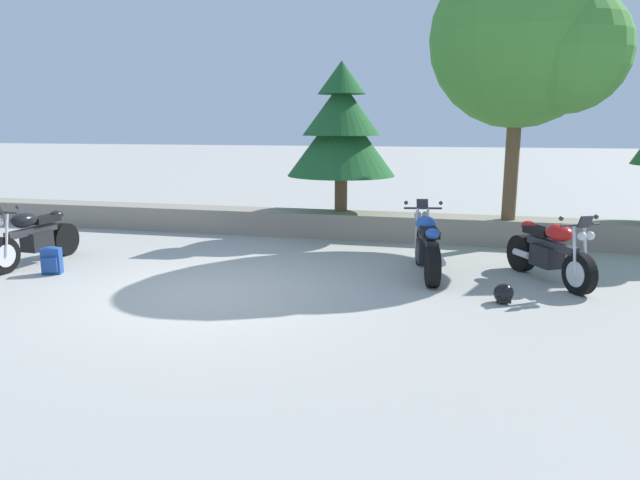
# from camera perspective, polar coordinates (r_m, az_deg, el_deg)

# --- Properties ---
(ground_plane) EXTENTS (120.00, 120.00, 0.00)m
(ground_plane) POSITION_cam_1_polar(r_m,az_deg,el_deg) (8.59, -11.28, -5.36)
(ground_plane) COLOR #A3A099
(stone_wall) EXTENTS (36.00, 0.80, 0.55)m
(stone_wall) POSITION_cam_1_polar(r_m,az_deg,el_deg) (12.92, -2.42, 1.75)
(stone_wall) COLOR gray
(stone_wall) RESTS_ON ground
(motorcycle_black_near_left) EXTENTS (0.67, 2.07, 1.18)m
(motorcycle_black_near_left) POSITION_cam_1_polar(r_m,az_deg,el_deg) (11.34, -26.87, 0.22)
(motorcycle_black_near_left) COLOR black
(motorcycle_black_near_left) RESTS_ON ground
(motorcycle_blue_centre) EXTENTS (0.78, 2.05, 1.18)m
(motorcycle_blue_centre) POSITION_cam_1_polar(r_m,az_deg,el_deg) (9.58, 10.67, -0.60)
(motorcycle_blue_centre) COLOR black
(motorcycle_blue_centre) RESTS_ON ground
(motorcycle_red_far_right) EXTENTS (1.17, 1.89, 1.18)m
(motorcycle_red_far_right) POSITION_cam_1_polar(r_m,az_deg,el_deg) (9.66, 22.13, -1.15)
(motorcycle_red_far_right) COLOR black
(motorcycle_red_far_right) RESTS_ON ground
(rider_backpack) EXTENTS (0.34, 0.32, 0.47)m
(rider_backpack) POSITION_cam_1_polar(r_m,az_deg,el_deg) (10.50, -25.39, -1.81)
(rider_backpack) COLOR navy
(rider_backpack) RESTS_ON ground
(rider_helmet) EXTENTS (0.28, 0.28, 0.28)m
(rider_helmet) POSITION_cam_1_polar(r_m,az_deg,el_deg) (8.38, 17.99, -5.15)
(rider_helmet) COLOR black
(rider_helmet) RESTS_ON ground
(pine_tree_far_left) EXTENTS (2.40, 2.40, 3.28)m
(pine_tree_far_left) POSITION_cam_1_polar(r_m,az_deg,el_deg) (12.74, 2.17, 11.18)
(pine_tree_far_left) COLOR brown
(pine_tree_far_left) RESTS_ON stone_wall
(leafy_tree_mid_left) EXTENTS (3.65, 3.47, 5.31)m
(leafy_tree_mid_left) POSITION_cam_1_polar(r_m,az_deg,el_deg) (12.16, 20.34, 18.29)
(leafy_tree_mid_left) COLOR brown
(leafy_tree_mid_left) RESTS_ON stone_wall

